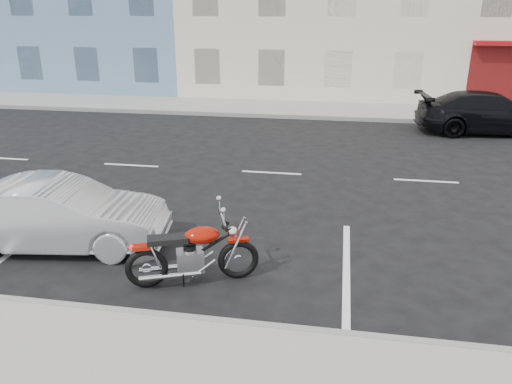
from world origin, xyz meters
TOP-DOWN VIEW (x-y plane):
  - ground at (0.00, 0.00)m, footprint 120.00×120.00m
  - sidewalk_far at (-5.00, 8.70)m, footprint 80.00×3.40m
  - curb_near at (-5.00, -7.00)m, footprint 80.00×0.12m
  - curb_far at (-5.00, 7.00)m, footprint 80.00×0.12m
  - motorcycle at (-1.73, -5.57)m, footprint 2.03×0.99m
  - sedan_silver at (-5.20, -5.03)m, footprint 4.04×1.89m
  - car_far at (4.85, 5.80)m, footprint 5.11×2.49m

SIDE VIEW (x-z plane):
  - ground at x=0.00m, z-range 0.00..0.00m
  - sidewalk_far at x=-5.00m, z-range 0.00..0.15m
  - curb_near at x=-5.00m, z-range 0.00..0.16m
  - curb_far at x=-5.00m, z-range 0.00..0.16m
  - motorcycle at x=-1.73m, z-range -0.05..1.02m
  - sedan_silver at x=-5.20m, z-range 0.00..1.28m
  - car_far at x=4.85m, z-range 0.00..1.43m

